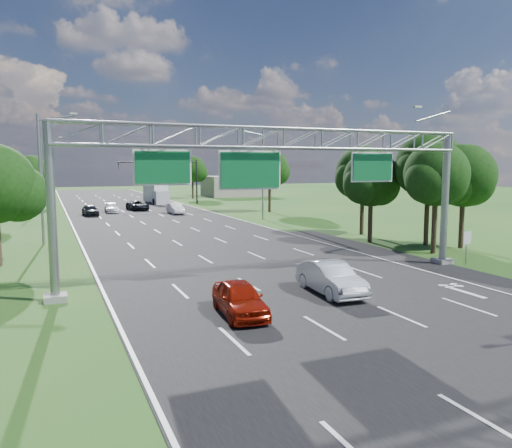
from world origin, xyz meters
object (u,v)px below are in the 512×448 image
silver_sedan (331,278)px  box_truck (157,194)px  sign_gantry (282,150)px  regulatory_sign (467,241)px  red_coupe (240,298)px  traffic_signal (175,172)px

silver_sedan → box_truck: bearing=88.7°
sign_gantry → regulatory_sign: 13.25m
red_coupe → silver_sedan: 5.46m
red_coupe → silver_sedan: bearing=21.6°
regulatory_sign → box_truck: (-6.89, 58.55, -0.03)m
traffic_signal → sign_gantry: bearing=-97.7°
sign_gantry → box_truck: (5.18, 57.53, -5.41)m
box_truck → silver_sedan: bearing=-101.5°
red_coupe → box_truck: bearing=86.4°
sign_gantry → traffic_signal: size_ratio=1.92×
traffic_signal → silver_sedan: (-6.35, -56.69, -4.41)m
traffic_signal → red_coupe: (-11.59, -58.23, -4.47)m
sign_gantry → box_truck: bearing=84.9°
sign_gantry → traffic_signal: (7.15, 53.00, -1.72)m
silver_sedan → box_truck: (4.38, 61.22, 0.72)m
silver_sedan → box_truck: 61.38m
regulatory_sign → traffic_signal: 54.37m
red_coupe → silver_sedan: (5.24, 1.55, 0.06)m
traffic_signal → red_coupe: bearing=-101.3°
regulatory_sign → red_coupe: bearing=-165.7°
regulatory_sign → traffic_signal: size_ratio=0.17×
red_coupe → box_truck: size_ratio=0.49×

